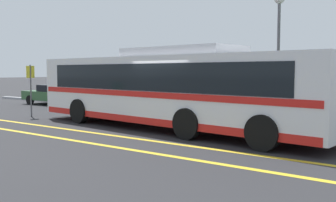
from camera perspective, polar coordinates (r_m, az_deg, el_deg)
The scene contains 10 objects.
ground_plane at distance 13.95m, azimuth 1.14°, elevation -4.52°, with size 220.00×220.00×0.00m, color #262628.
lane_strip_0 at distance 12.88m, azimuth -5.90°, elevation -5.28°, with size 0.20×32.61×0.01m, color gold.
lane_strip_1 at distance 11.90m, azimuth -10.52°, elevation -6.14°, with size 0.20×32.61×0.01m, color gold.
curb_strip at distance 19.18m, azimuth 9.87°, elevation -1.92°, with size 40.61×0.36×0.15m, color #99999E.
transit_bus at distance 14.39m, azimuth 0.05°, elevation 1.91°, with size 13.08×3.73×2.99m.
parked_car_0 at distance 25.89m, azimuth -16.00°, elevation 0.92°, with size 4.82×1.91×1.28m.
parked_car_1 at distance 21.52m, azimuth -4.75°, elevation 0.54°, with size 4.92×2.04×1.43m.
parked_car_2 at distance 18.19m, azimuth 9.90°, elevation -0.01°, with size 4.34×2.17×1.58m.
bus_stop_sign at distance 19.50m, azimuth -19.31°, elevation 2.33°, with size 0.07×0.40×2.45m.
street_lamp at distance 19.50m, azimuth 15.79°, elevation 10.60°, with size 0.52×0.52×5.82m.
Camera 1 is at (8.03, -11.20, 2.16)m, focal length 42.00 mm.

